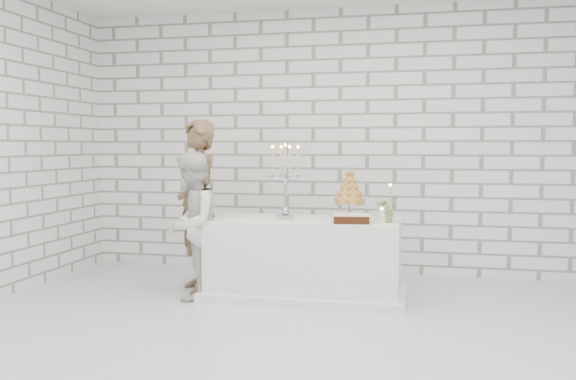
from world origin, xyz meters
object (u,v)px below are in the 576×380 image
object	(u,v)px
candelabra	(285,181)
groom	(198,206)
bride	(191,225)
cake_table	(305,258)
croquembouche	(349,193)

from	to	relation	value
candelabra	groom	bearing A→B (deg)	175.54
bride	candelabra	distance (m)	0.99
groom	bride	distance (m)	0.34
cake_table	candelabra	distance (m)	0.76
candelabra	croquembouche	world-z (taller)	candelabra
candelabra	bride	bearing A→B (deg)	-165.01
groom	candelabra	bearing A→B (deg)	48.81
cake_table	croquembouche	xyz separation A→B (m)	(0.41, 0.16, 0.62)
bride	croquembouche	distance (m)	1.55
cake_table	groom	bearing A→B (deg)	178.88
bride	candelabra	xyz separation A→B (m)	(0.87, 0.23, 0.41)
croquembouche	cake_table	bearing A→B (deg)	-159.00
bride	croquembouche	xyz separation A→B (m)	(1.45, 0.44, 0.29)
cake_table	candelabra	bearing A→B (deg)	-164.58
cake_table	groom	distance (m)	1.19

